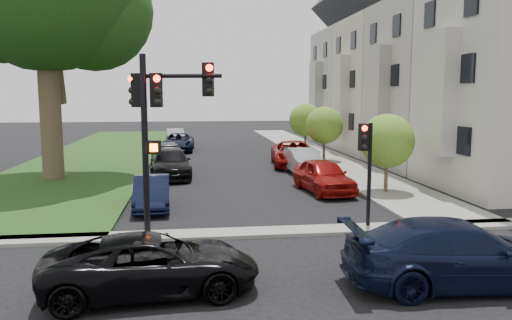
{
  "coord_description": "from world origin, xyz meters",
  "views": [
    {
      "loc": [
        -2.35,
        -13.35,
        4.45
      ],
      "look_at": [
        0.0,
        5.0,
        2.0
      ],
      "focal_mm": 35.0,
      "sensor_mm": 36.0,
      "label": 1
    }
  ],
  "objects": [
    {
      "name": "car_parked_8",
      "position": [
        -3.45,
        26.04,
        0.7
      ],
      "size": [
        2.52,
        5.15,
        1.41
      ],
      "primitive_type": "imported",
      "rotation": [
        0.0,
        0.0,
        -0.04
      ],
      "color": "black",
      "rests_on": "ground"
    },
    {
      "name": "car_parked_2",
      "position": [
        3.88,
        16.83,
        0.78
      ],
      "size": [
        3.16,
        5.83,
        1.55
      ],
      "primitive_type": "imported",
      "rotation": [
        0.0,
        0.0,
        -0.11
      ],
      "color": "maroon",
      "rests_on": "ground"
    },
    {
      "name": "sidewalk_cross",
      "position": [
        0.0,
        2.0,
        0.06
      ],
      "size": [
        60.0,
        1.0,
        0.12
      ],
      "primitive_type": "cube",
      "color": "gray",
      "rests_on": "ground"
    },
    {
      "name": "car_parked_5",
      "position": [
        -3.96,
        6.12,
        0.64
      ],
      "size": [
        1.55,
        3.92,
        1.27
      ],
      "primitive_type": "imported",
      "rotation": [
        0.0,
        0.0,
        0.05
      ],
      "color": "black",
      "rests_on": "ground"
    },
    {
      "name": "sidewalk_right",
      "position": [
        6.75,
        24.0,
        0.06
      ],
      "size": [
        3.5,
        44.0,
        0.12
      ],
      "primitive_type": "cube",
      "color": "gray",
      "rests_on": "ground"
    },
    {
      "name": "car_parked_9",
      "position": [
        -3.85,
        31.44,
        0.69
      ],
      "size": [
        1.87,
        4.33,
        1.38
      ],
      "primitive_type": "imported",
      "rotation": [
        0.0,
        0.0,
        0.1
      ],
      "color": "#999BA0",
      "rests_on": "ground"
    },
    {
      "name": "small_tree_c",
      "position": [
        6.2,
        23.76,
        2.5
      ],
      "size": [
        2.51,
        2.51,
        3.76
      ],
      "color": "#4D3D30",
      "rests_on": "ground"
    },
    {
      "name": "car_cross_far",
      "position": [
        3.74,
        -2.86,
        0.78
      ],
      "size": [
        5.45,
        2.38,
        1.56
      ],
      "primitive_type": "imported",
      "rotation": [
        0.0,
        0.0,
        1.53
      ],
      "color": "black",
      "rests_on": "ground"
    },
    {
      "name": "car_parked_6",
      "position": [
        -3.54,
        13.57,
        0.75
      ],
      "size": [
        2.42,
        5.3,
        1.5
      ],
      "primitive_type": "imported",
      "rotation": [
        0.0,
        0.0,
        0.06
      ],
      "color": "black",
      "rests_on": "ground"
    },
    {
      "name": "car_parked_1",
      "position": [
        3.79,
        13.78,
        0.71
      ],
      "size": [
        1.82,
        4.43,
        1.43
      ],
      "primitive_type": "imported",
      "rotation": [
        0.0,
        0.0,
        0.07
      ],
      "color": "#999BA0",
      "rests_on": "ground"
    },
    {
      "name": "traffic_signal_main",
      "position": [
        -3.36,
        2.24,
        3.9
      ],
      "size": [
        2.77,
        0.8,
        5.65
      ],
      "color": "black",
      "rests_on": "ground"
    },
    {
      "name": "small_tree_b",
      "position": [
        6.2,
        18.29,
        2.43
      ],
      "size": [
        2.44,
        2.44,
        3.65
      ],
      "color": "#4D3D30",
      "rests_on": "ground"
    },
    {
      "name": "house_b",
      "position": [
        12.45,
        15.5,
        6.93
      ],
      "size": [
        7.7,
        7.55,
        15.97
      ],
      "color": "gray",
      "rests_on": "ground"
    },
    {
      "name": "car_parked_0",
      "position": [
        3.54,
        8.45,
        0.76
      ],
      "size": [
        2.33,
        4.64,
        1.52
      ],
      "primitive_type": "imported",
      "rotation": [
        0.0,
        0.0,
        0.12
      ],
      "color": "maroon",
      "rests_on": "ground"
    },
    {
      "name": "house_c",
      "position": [
        12.45,
        23.0,
        6.93
      ],
      "size": [
        7.7,
        7.55,
        15.97
      ],
      "color": "beige",
      "rests_on": "ground"
    },
    {
      "name": "house_d",
      "position": [
        12.45,
        30.5,
        6.93
      ],
      "size": [
        7.7,
        7.55,
        15.97
      ],
      "color": "gray",
      "rests_on": "ground"
    },
    {
      "name": "ground",
      "position": [
        0.0,
        0.0,
        0.0
      ],
      "size": [
        140.0,
        140.0,
        0.0
      ],
      "primitive_type": "plane",
      "color": "black",
      "rests_on": "ground"
    },
    {
      "name": "car_cross_near",
      "position": [
        -3.29,
        -2.38,
        0.67
      ],
      "size": [
        4.98,
        2.66,
        1.33
      ],
      "primitive_type": "imported",
      "rotation": [
        0.0,
        0.0,
        1.67
      ],
      "color": "black",
      "rests_on": "ground"
    },
    {
      "name": "grass_strip",
      "position": [
        -9.0,
        24.0,
        0.06
      ],
      "size": [
        8.0,
        44.0,
        0.12
      ],
      "primitive_type": "cube",
      "color": "#14350D",
      "rests_on": "ground"
    },
    {
      "name": "car_parked_7",
      "position": [
        -3.84,
        17.6,
        0.78
      ],
      "size": [
        2.63,
        4.84,
        1.56
      ],
      "primitive_type": "imported",
      "rotation": [
        0.0,
        0.0,
        0.18
      ],
      "color": "#3F4247",
      "rests_on": "ground"
    },
    {
      "name": "small_tree_a",
      "position": [
        6.2,
        7.68,
        2.39
      ],
      "size": [
        2.4,
        2.4,
        3.6
      ],
      "color": "#4D3D30",
      "rests_on": "ground"
    },
    {
      "name": "traffic_signal_secondary",
      "position": [
        3.27,
        2.19,
        2.46
      ],
      "size": [
        0.46,
        0.37,
        3.53
      ],
      "color": "black",
      "rests_on": "ground"
    }
  ]
}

